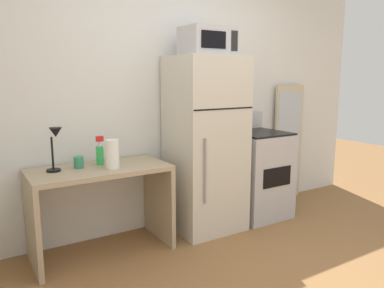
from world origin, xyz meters
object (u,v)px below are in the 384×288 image
at_px(desk_lamp, 55,142).
at_px(desk, 100,194).
at_px(microwave, 208,41).
at_px(spray_bottle, 100,153).
at_px(coffee_mug, 79,162).
at_px(oven_range, 257,173).
at_px(paper_towel_roll, 112,154).
at_px(refrigerator, 206,145).
at_px(leaning_mirror, 288,143).

bearing_deg(desk_lamp, desk, -7.90).
bearing_deg(microwave, spray_bottle, 172.76).
xyz_separation_m(coffee_mug, oven_range, (1.88, -0.09, -0.33)).
distance_m(spray_bottle, oven_range, 1.73).
bearing_deg(paper_towel_roll, microwave, 3.32).
height_order(desk_lamp, refrigerator, refrigerator).
xyz_separation_m(desk_lamp, oven_range, (2.06, -0.06, -0.52)).
relative_size(microwave, leaning_mirror, 0.33).
relative_size(refrigerator, microwave, 3.67).
bearing_deg(leaning_mirror, paper_towel_roll, -172.00).
xyz_separation_m(desk, oven_range, (1.73, -0.01, -0.06)).
height_order(desk, leaning_mirror, leaning_mirror).
height_order(spray_bottle, microwave, microwave).
xyz_separation_m(desk_lamp, refrigerator, (1.39, -0.06, -0.15)).
height_order(spray_bottle, refrigerator, refrigerator).
height_order(desk, desk_lamp, desk_lamp).
distance_m(coffee_mug, microwave, 1.58).
distance_m(spray_bottle, leaning_mirror, 2.42).
height_order(desk_lamp, paper_towel_roll, desk_lamp).
distance_m(desk, spray_bottle, 0.34).
distance_m(microwave, oven_range, 1.51).
relative_size(refrigerator, oven_range, 1.53).
distance_m(desk, refrigerator, 1.10).
bearing_deg(desk, refrigerator, -0.77).
distance_m(desk, paper_towel_roll, 0.37).
bearing_deg(spray_bottle, oven_range, -3.68).
bearing_deg(refrigerator, desk, 179.23).
xyz_separation_m(refrigerator, oven_range, (0.67, -0.00, -0.38)).
bearing_deg(leaning_mirror, spray_bottle, -176.51).
bearing_deg(desk_lamp, coffee_mug, 8.04).
bearing_deg(spray_bottle, coffee_mug, -173.33).
bearing_deg(microwave, desk_lamp, 176.65).
bearing_deg(desk_lamp, oven_range, -1.69).
relative_size(coffee_mug, microwave, 0.21).
relative_size(spray_bottle, refrigerator, 0.15).
xyz_separation_m(spray_bottle, coffee_mug, (-0.19, -0.02, -0.05)).
relative_size(spray_bottle, leaning_mirror, 0.18).
bearing_deg(leaning_mirror, refrigerator, -169.63).
bearing_deg(refrigerator, microwave, -89.67).
bearing_deg(oven_range, paper_towel_roll, -177.32).
distance_m(paper_towel_roll, oven_range, 1.69).
xyz_separation_m(coffee_mug, refrigerator, (1.21, -0.09, 0.05)).
distance_m(desk_lamp, oven_range, 2.12).
bearing_deg(microwave, paper_towel_roll, -176.68).
relative_size(coffee_mug, oven_range, 0.09).
relative_size(paper_towel_roll, oven_range, 0.22).
distance_m(spray_bottle, microwave, 1.41).
distance_m(refrigerator, microwave, 0.97).
height_order(spray_bottle, oven_range, oven_range).
distance_m(desk, oven_range, 1.73).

